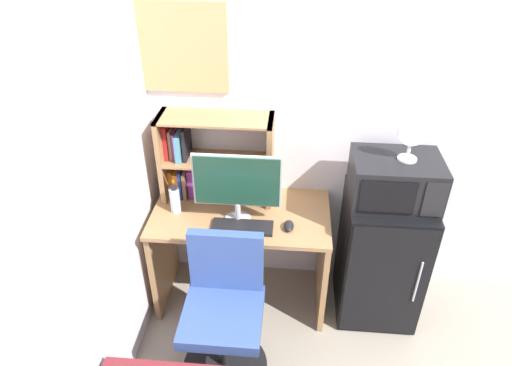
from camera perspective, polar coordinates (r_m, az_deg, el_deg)
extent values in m
cube|color=silver|center=(3.10, 25.16, 7.01)|extent=(6.40, 0.04, 2.60)
cube|color=silver|center=(1.84, -28.20, -12.65)|extent=(0.04, 4.40, 2.60)
cube|color=#997047|center=(2.93, -1.90, -3.92)|extent=(1.14, 0.61, 0.03)
cube|color=#997047|center=(3.27, -11.53, -8.64)|extent=(0.04, 0.55, 0.73)
cube|color=#997047|center=(3.16, 8.33, -9.90)|extent=(0.04, 0.55, 0.73)
cube|color=#997047|center=(3.00, -11.43, 3.32)|extent=(0.03, 0.26, 0.58)
cube|color=#997047|center=(2.89, 1.78, 2.79)|extent=(0.03, 0.26, 0.58)
cube|color=#997047|center=(2.80, -5.22, 8.09)|extent=(0.72, 0.26, 0.01)
cube|color=#997047|center=(2.93, -4.94, 2.89)|extent=(0.65, 0.26, 0.01)
cube|color=orange|center=(3.12, -10.39, 0.48)|extent=(0.03, 0.15, 0.19)
cube|color=orange|center=(3.10, -9.69, 0.33)|extent=(0.04, 0.18, 0.18)
cube|color=navy|center=(3.09, -9.15, 0.42)|extent=(0.02, 0.20, 0.20)
cube|color=brown|center=(3.08, -8.64, 0.33)|extent=(0.02, 0.20, 0.20)
cube|color=purple|center=(3.08, -7.94, 0.47)|extent=(0.04, 0.17, 0.21)
cube|color=#B21E1E|center=(2.96, -10.99, 5.44)|extent=(0.03, 0.18, 0.23)
cube|color=brown|center=(2.97, -10.41, 5.17)|extent=(0.02, 0.16, 0.20)
cube|color=purple|center=(2.97, -10.00, 5.03)|extent=(0.02, 0.16, 0.18)
cube|color=teal|center=(2.95, -9.43, 4.88)|extent=(0.04, 0.21, 0.18)
cube|color=black|center=(2.94, -8.71, 5.20)|extent=(0.02, 0.19, 0.22)
cylinder|color=#B7B7BC|center=(2.85, -2.28, -4.58)|extent=(0.16, 0.16, 0.02)
cylinder|color=#B7B7BC|center=(2.81, -2.30, -3.53)|extent=(0.04, 0.04, 0.11)
cube|color=#B7B7BC|center=(2.69, -2.39, 0.28)|extent=(0.53, 0.01, 0.35)
cube|color=#193D2D|center=(2.68, -2.41, 0.23)|extent=(0.51, 0.02, 0.32)
cube|color=black|center=(2.78, -1.72, -5.54)|extent=(0.37, 0.14, 0.02)
ellipsoid|color=black|center=(2.78, 4.13, -5.37)|extent=(0.06, 0.11, 0.04)
cylinder|color=silver|center=(2.93, -10.11, -2.15)|extent=(0.07, 0.07, 0.17)
cylinder|color=black|center=(2.87, -10.29, -0.61)|extent=(0.04, 0.04, 0.02)
cube|color=black|center=(3.16, 15.29, -8.73)|extent=(0.51, 0.52, 0.91)
cube|color=black|center=(2.97, 15.99, -12.12)|extent=(0.49, 0.01, 0.88)
cylinder|color=#B2B2B7|center=(2.97, 19.61, -11.65)|extent=(0.01, 0.01, 0.32)
cube|color=black|center=(2.81, 17.03, 0.41)|extent=(0.52, 0.38, 0.28)
cube|color=black|center=(2.64, 16.18, -1.79)|extent=(0.31, 0.01, 0.21)
cube|color=black|center=(2.70, 21.53, -2.01)|extent=(0.12, 0.01, 0.22)
cylinder|color=silver|center=(2.75, 18.42, 2.91)|extent=(0.11, 0.11, 0.01)
cylinder|color=silver|center=(2.73, 18.60, 3.82)|extent=(0.02, 0.02, 0.09)
cylinder|color=silver|center=(2.66, 19.11, 6.08)|extent=(0.16, 0.03, 0.16)
cylinder|color=black|center=(3.03, -3.86, -21.95)|extent=(0.52, 0.52, 0.04)
cylinder|color=black|center=(2.86, -4.03, -19.44)|extent=(0.04, 0.04, 0.43)
cube|color=#334C8C|center=(2.67, -4.23, -16.34)|extent=(0.45, 0.45, 0.07)
cube|color=#334C8C|center=(2.65, -3.76, -9.67)|extent=(0.43, 0.06, 0.40)
cube|color=tan|center=(2.83, -10.67, 16.32)|extent=(0.68, 0.02, 0.53)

